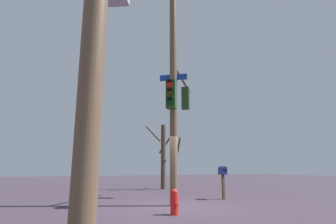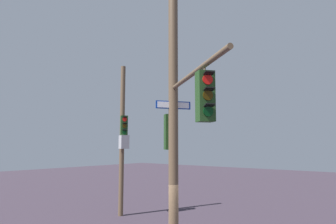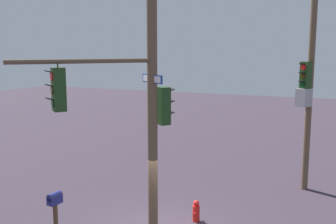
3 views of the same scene
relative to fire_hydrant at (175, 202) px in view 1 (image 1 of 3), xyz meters
The scene contains 5 objects.
ground_plane 1.61m from the fire_hydrant, 149.75° to the left, with size 80.00×80.00×0.00m, color #372D38.
main_signal_pole_assembly 5.22m from the fire_hydrant, 158.64° to the left, with size 3.78×5.19×9.73m.
fire_hydrant is the anchor object (origin of this frame).
mailbox 4.57m from the fire_hydrant, 127.90° to the left, with size 0.47×0.30×1.41m.
bare_tree_behind_pole 9.76m from the fire_hydrant, 160.44° to the left, with size 2.03×2.44×4.18m.
Camera 1 is at (8.82, -4.07, 1.33)m, focal length 28.40 mm.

